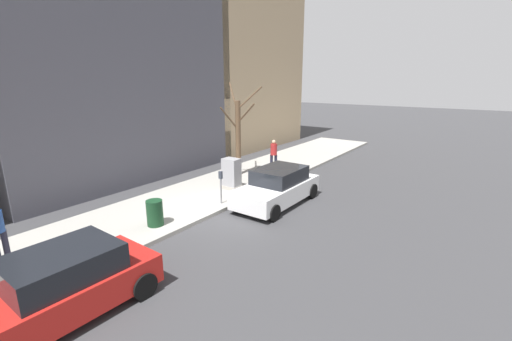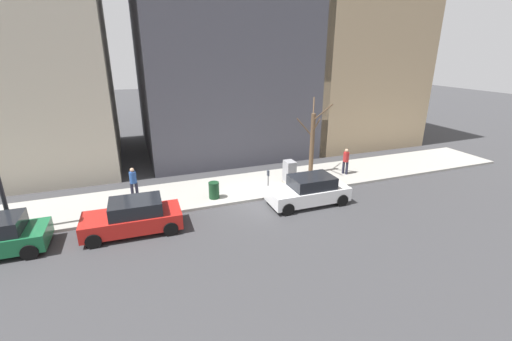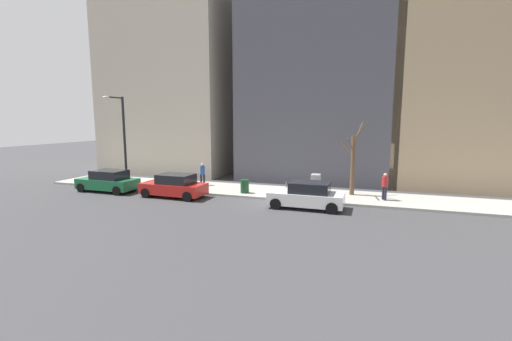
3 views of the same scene
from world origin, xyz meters
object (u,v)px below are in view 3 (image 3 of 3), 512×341
utility_box (316,186)px  office_tower_left (459,86)px  parked_car_white (307,195)px  streetlamp (122,134)px  office_block_center (325,8)px  office_tower_right (182,66)px  trash_bin (245,186)px  parking_meter (286,184)px  bare_tree (353,162)px  parked_car_red (174,186)px  pedestrian_near_meter (385,185)px  parked_car_green (108,181)px  pedestrian_midblock (202,173)px

utility_box → office_tower_left: office_tower_left is taller
parked_car_white → streetlamp: size_ratio=0.65×
utility_box → streetlamp: size_ratio=0.22×
office_tower_left → parked_car_white: bearing=140.5°
office_block_center → office_tower_right: (-0.29, 14.18, -4.33)m
trash_bin → office_tower_right: (10.53, 10.62, 9.79)m
utility_box → parking_meter: bearing=116.3°
bare_tree → office_block_center: 15.78m
utility_box → parked_car_red: bearing=105.2°
pedestrian_near_meter → office_block_center: size_ratio=0.06×
parked_car_white → parked_car_green: bearing=89.6°
office_tower_left → parked_car_green: bearing=115.9°
pedestrian_near_meter → office_block_center: 17.75m
streetlamp → pedestrian_near_meter: bearing=-85.7°
trash_bin → pedestrian_near_meter: size_ratio=0.54×
pedestrian_midblock → office_block_center: bearing=45.7°
parked_car_green → office_block_center: size_ratio=0.14×
pedestrian_midblock → office_tower_right: office_tower_right is taller
parked_car_green → pedestrian_near_meter: 18.52m
bare_tree → office_tower_left: 12.05m
utility_box → pedestrian_midblock: pedestrian_midblock is taller
parked_car_green → bare_tree: bare_tree is taller
streetlamp → bare_tree: bearing=-81.8°
parked_car_white → office_tower_right: (12.67, 15.18, 9.66)m
bare_tree → pedestrian_near_meter: size_ratio=2.86×
trash_bin → office_block_center: (10.82, -3.56, 14.12)m
streetlamp → parked_car_green: bearing=167.0°
pedestrian_midblock → office_tower_right: 14.47m
trash_bin → pedestrian_midblock: size_ratio=0.54×
trash_bin → office_block_center: size_ratio=0.03×
parked_car_red → parking_meter: bearing=-76.0°
parking_meter → office_block_center: bearing=-3.1°
parked_car_white → parked_car_green: 14.09m
parked_car_green → utility_box: size_ratio=2.96×
parked_car_green → streetlamp: bearing=-11.9°
streetlamp → parked_car_red: bearing=-105.3°
parking_meter → bare_tree: 4.62m
parked_car_red → pedestrian_midblock: size_ratio=2.56×
parking_meter → pedestrian_near_meter: bearing=-78.5°
office_block_center → parked_car_green: bearing=134.2°
parked_car_red → streetlamp: (1.39, 5.07, 3.28)m
parked_car_green → parked_car_white: bearing=-89.8°
trash_bin → office_tower_right: bearing=45.2°
pedestrian_midblock → pedestrian_near_meter: bearing=-9.0°
parked_car_green → office_block_center: office_block_center is taller
parked_car_white → office_tower_right: 22.00m
parked_car_white → utility_box: size_ratio=2.95×
pedestrian_midblock → parked_car_white: bearing=-28.8°
pedestrian_midblock → office_tower_left: size_ratio=0.11×
parked_car_red → streetlamp: streetlamp is taller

